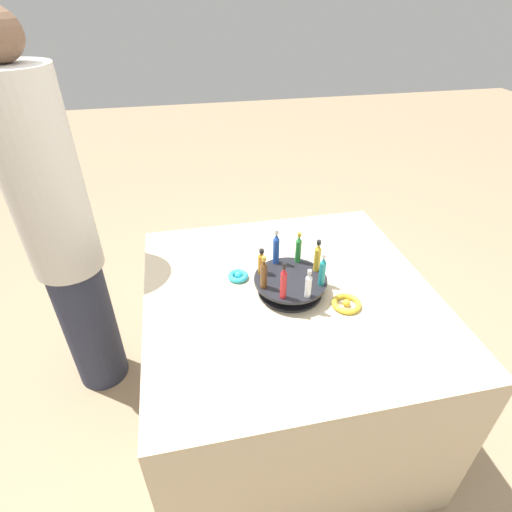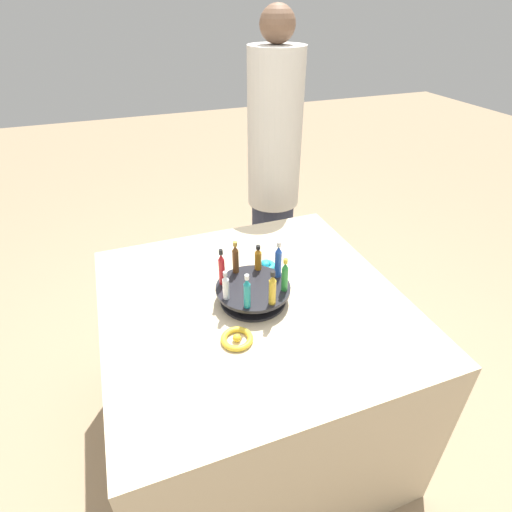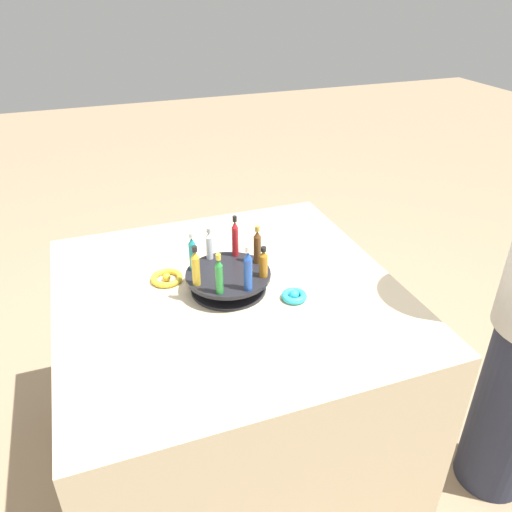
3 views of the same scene
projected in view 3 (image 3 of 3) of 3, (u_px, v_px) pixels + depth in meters
ground_plane at (234, 449)px, 1.98m from camera, size 12.00×12.00×0.00m
party_table at (232, 378)px, 1.79m from camera, size 1.07×1.07×0.77m
display_stand at (228, 280)px, 1.58m from camera, size 0.27×0.27×0.06m
bottle_blue at (248, 270)px, 1.45m from camera, size 0.03×0.03×0.15m
bottle_amber at (263, 263)px, 1.52m from camera, size 0.03×0.03×0.10m
bottle_brown at (257, 246)px, 1.59m from camera, size 0.02×0.02×0.13m
bottle_red at (235, 238)px, 1.63m from camera, size 0.02×0.02×0.14m
bottle_clear at (209, 245)px, 1.62m from camera, size 0.02×0.02×0.11m
bottle_teal at (192, 253)px, 1.55m from camera, size 0.02×0.02×0.13m
bottle_gold at (196, 267)px, 1.48m from camera, size 0.02×0.02×0.13m
bottle_green at (219, 275)px, 1.44m from camera, size 0.02×0.02×0.13m
ribbon_bow_teal at (294, 296)px, 1.55m from camera, size 0.08×0.08×0.03m
ribbon_bow_gold at (167, 278)px, 1.64m from camera, size 0.11×0.11×0.03m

